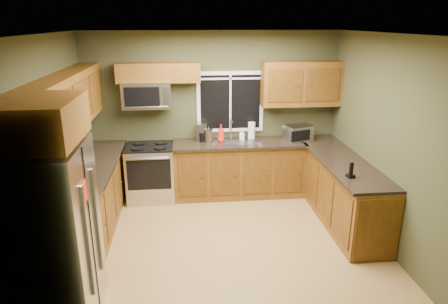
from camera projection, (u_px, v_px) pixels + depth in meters
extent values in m
plane|color=olive|center=(223.00, 240.00, 5.43)|extent=(4.20, 4.20, 0.00)
plane|color=white|center=(223.00, 34.00, 4.58)|extent=(4.20, 4.20, 0.00)
plane|color=#3B3E24|center=(212.00, 114.00, 6.70)|extent=(4.20, 0.00, 4.20)
plane|color=#3B3E24|center=(244.00, 210.00, 3.30)|extent=(4.20, 0.00, 4.20)
plane|color=#3B3E24|center=(50.00, 151.00, 4.80)|extent=(0.00, 3.60, 3.60)
plane|color=#3B3E24|center=(383.00, 141.00, 5.20)|extent=(0.00, 3.60, 3.60)
cube|color=white|center=(230.00, 102.00, 6.65)|extent=(1.12, 0.03, 1.02)
cube|color=black|center=(230.00, 102.00, 6.65)|extent=(1.00, 0.01, 0.90)
cube|color=white|center=(230.00, 102.00, 6.64)|extent=(0.03, 0.01, 0.90)
cube|color=white|center=(230.00, 79.00, 6.52)|extent=(1.00, 0.01, 0.03)
cube|color=brown|center=(91.00, 201.00, 5.56)|extent=(0.60, 2.65, 0.90)
cube|color=black|center=(90.00, 169.00, 5.42)|extent=(0.65, 2.65, 0.04)
cube|color=brown|center=(239.00, 169.00, 6.74)|extent=(2.17, 0.60, 0.90)
cube|color=black|center=(239.00, 143.00, 6.57)|extent=(2.17, 0.65, 0.04)
cube|color=brown|center=(339.00, 188.00, 5.98)|extent=(0.60, 2.50, 0.90)
cube|color=#55320F|center=(378.00, 230.00, 4.79)|extent=(0.56, 0.02, 0.82)
cube|color=black|center=(340.00, 159.00, 5.83)|extent=(0.65, 2.50, 0.04)
cube|color=brown|center=(69.00, 101.00, 5.11)|extent=(0.33, 2.65, 0.72)
cube|color=brown|center=(159.00, 72.00, 6.24)|extent=(1.30, 0.33, 0.30)
cube|color=brown|center=(301.00, 84.00, 6.53)|extent=(1.30, 0.33, 0.72)
cube|color=brown|center=(35.00, 121.00, 3.40)|extent=(0.72, 0.90, 0.38)
cube|color=#B7B7BC|center=(52.00, 238.00, 3.75)|extent=(0.72, 0.90, 1.80)
cube|color=slate|center=(88.00, 242.00, 3.58)|extent=(0.03, 0.04, 1.10)
cube|color=slate|center=(97.00, 221.00, 3.96)|extent=(0.03, 0.04, 1.10)
cube|color=black|center=(92.00, 236.00, 3.78)|extent=(0.01, 0.02, 1.78)
cube|color=red|center=(85.00, 192.00, 3.53)|extent=(0.01, 0.14, 0.20)
cube|color=#B7B7BC|center=(151.00, 173.00, 6.58)|extent=(0.76, 0.65, 0.90)
cube|color=black|center=(149.00, 147.00, 6.44)|extent=(0.76, 0.64, 0.03)
cube|color=black|center=(149.00, 175.00, 6.24)|extent=(0.68, 0.02, 0.50)
cylinder|color=slate|center=(148.00, 159.00, 6.13)|extent=(0.64, 0.04, 0.04)
cylinder|color=black|center=(137.00, 148.00, 6.28)|extent=(0.20, 0.20, 0.01)
cylinder|color=black|center=(160.00, 148.00, 6.31)|extent=(0.20, 0.20, 0.01)
cylinder|color=black|center=(139.00, 143.00, 6.54)|extent=(0.20, 0.20, 0.01)
cylinder|color=black|center=(161.00, 142.00, 6.58)|extent=(0.20, 0.20, 0.01)
cube|color=#B7B7BC|center=(147.00, 95.00, 6.30)|extent=(0.76, 0.38, 0.42)
cube|color=black|center=(142.00, 97.00, 6.11)|extent=(0.54, 0.01, 0.30)
cube|color=slate|center=(166.00, 96.00, 6.15)|extent=(0.10, 0.01, 0.30)
cylinder|color=slate|center=(146.00, 107.00, 6.16)|extent=(0.66, 0.02, 0.02)
cube|color=slate|center=(232.00, 143.00, 6.56)|extent=(0.60, 0.42, 0.02)
cylinder|color=#B7B7BC|center=(231.00, 129.00, 6.69)|extent=(0.03, 0.03, 0.34)
cylinder|color=#B7B7BC|center=(231.00, 121.00, 6.57)|extent=(0.03, 0.18, 0.03)
cube|color=#B7B7BC|center=(298.00, 133.00, 6.61)|extent=(0.50, 0.44, 0.26)
cube|color=black|center=(301.00, 136.00, 6.45)|extent=(0.34, 0.13, 0.18)
cube|color=slate|center=(202.00, 132.00, 6.63)|extent=(0.20, 0.24, 0.29)
cylinder|color=black|center=(202.00, 137.00, 6.58)|extent=(0.12, 0.12, 0.15)
cylinder|color=#B7B7BC|center=(208.00, 136.00, 6.56)|extent=(0.17, 0.17, 0.21)
cone|color=black|center=(208.00, 128.00, 6.52)|extent=(0.11, 0.11, 0.06)
cylinder|color=white|center=(252.00, 131.00, 6.72)|extent=(0.16, 0.16, 0.28)
cylinder|color=slate|center=(252.00, 122.00, 6.67)|extent=(0.03, 0.03, 0.04)
imported|color=red|center=(221.00, 133.00, 6.57)|extent=(0.11, 0.12, 0.28)
imported|color=white|center=(242.00, 135.00, 6.68)|extent=(0.08, 0.08, 0.17)
imported|color=white|center=(200.00, 134.00, 6.68)|extent=(0.17, 0.17, 0.18)
cube|color=black|center=(350.00, 176.00, 5.09)|extent=(0.11, 0.11, 0.04)
cube|color=black|center=(351.00, 168.00, 5.05)|extent=(0.05, 0.04, 0.16)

